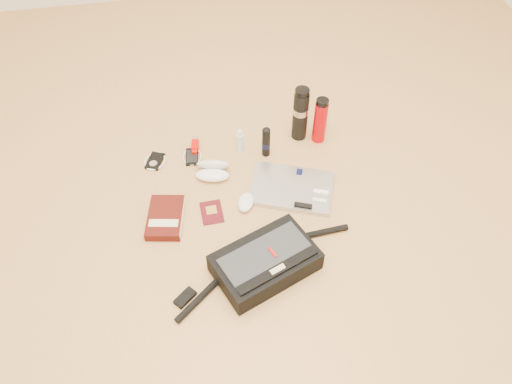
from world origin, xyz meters
The scene contains 14 objects.
ground centered at (0.00, 0.00, 0.00)m, with size 4.00×4.00×0.00m, color tan.
messenger_bag centered at (0.00, -0.25, 0.05)m, with size 0.75×0.37×0.11m.
laptop centered at (0.20, 0.14, 0.01)m, with size 0.43×0.37×0.04m.
book centered at (-0.36, 0.07, 0.02)m, with size 0.19×0.25×0.04m.
passport centered at (-0.17, 0.08, 0.00)m, with size 0.09×0.13×0.01m.
mouse centered at (-0.01, 0.09, 0.02)m, with size 0.10×0.13×0.04m.
sunglasses_case centered at (-0.13, 0.30, 0.03)m, with size 0.18×0.16×0.09m.
ipod centered at (-0.39, 0.43, 0.01)m, with size 0.13×0.13×0.01m.
phone centered at (-0.21, 0.43, 0.01)m, with size 0.10×0.12×0.01m.
inhaler centered at (-0.19, 0.49, 0.02)m, with size 0.04×0.12×0.03m.
spray_bottle centered at (0.02, 0.44, 0.06)m, with size 0.04×0.04×0.13m.
aerosol_can centered at (0.14, 0.38, 0.08)m, with size 0.05×0.05×0.16m.
thermos_black centered at (0.32, 0.48, 0.14)m, with size 0.07×0.07×0.28m.
thermos_red centered at (0.41, 0.44, 0.12)m, with size 0.07×0.07×0.24m.
Camera 1 is at (-0.23, -1.28, 1.69)m, focal length 35.00 mm.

